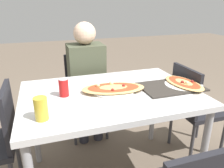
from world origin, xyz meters
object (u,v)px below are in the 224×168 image
at_px(dining_table, 110,101).
at_px(chair_side_right, 194,106).
at_px(soda_can, 64,88).
at_px(pizza_main, 113,89).
at_px(person_seated, 87,73).
at_px(drink_glass, 41,109).
at_px(pizza_second, 184,84).
at_px(chair_far_seated, 85,90).

relative_size(dining_table, chair_side_right, 1.45).
distance_m(dining_table, soda_can, 0.36).
bearing_deg(pizza_main, chair_side_right, 5.04).
distance_m(chair_side_right, person_seated, 1.06).
bearing_deg(pizza_main, drink_glass, -152.48).
xyz_separation_m(dining_table, pizza_second, (0.58, -0.06, 0.09)).
xyz_separation_m(dining_table, pizza_main, (0.03, 0.01, 0.10)).
bearing_deg(soda_can, pizza_main, -4.10).
height_order(person_seated, drink_glass, person_seated).
bearing_deg(person_seated, dining_table, 93.83).
relative_size(chair_side_right, pizza_main, 1.77).
bearing_deg(pizza_second, drink_glass, -169.53).
distance_m(pizza_main, soda_can, 0.36).
xyz_separation_m(dining_table, drink_glass, (-0.48, -0.25, 0.14)).
bearing_deg(pizza_main, dining_table, -159.98).
distance_m(dining_table, person_seated, 0.65).
relative_size(person_seated, drink_glass, 9.17).
bearing_deg(person_seated, soda_can, 65.26).
bearing_deg(chair_far_seated, chair_side_right, 141.83).
xyz_separation_m(chair_far_seated, person_seated, (0.00, -0.11, 0.22)).
xyz_separation_m(soda_can, pizza_second, (0.91, -0.09, -0.04)).
height_order(soda_can, drink_glass, drink_glass).
bearing_deg(chair_side_right, dining_table, -84.48).
relative_size(soda_can, drink_glass, 0.94).
bearing_deg(pizza_main, chair_far_seated, 95.20).
xyz_separation_m(pizza_main, drink_glass, (-0.51, -0.26, 0.05)).
distance_m(chair_far_seated, soda_can, 0.85).
bearing_deg(person_seated, pizza_second, 131.39).
bearing_deg(dining_table, soda_can, 174.00).
height_order(dining_table, soda_can, soda_can).
relative_size(dining_table, pizza_second, 3.19).
bearing_deg(drink_glass, person_seated, 64.15).
distance_m(chair_side_right, pizza_second, 0.41).
distance_m(chair_far_seated, drink_glass, 1.16).
height_order(dining_table, chair_side_right, chair_side_right).
xyz_separation_m(dining_table, soda_can, (-0.33, 0.03, 0.14)).
bearing_deg(soda_can, chair_far_seated, 68.72).
xyz_separation_m(pizza_main, pizza_second, (0.56, -0.07, -0.00)).
relative_size(person_seated, soda_can, 9.77).
xyz_separation_m(chair_side_right, pizza_second, (-0.24, -0.14, 0.30)).
distance_m(person_seated, soda_can, 0.69).
relative_size(chair_far_seated, pizza_main, 1.77).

